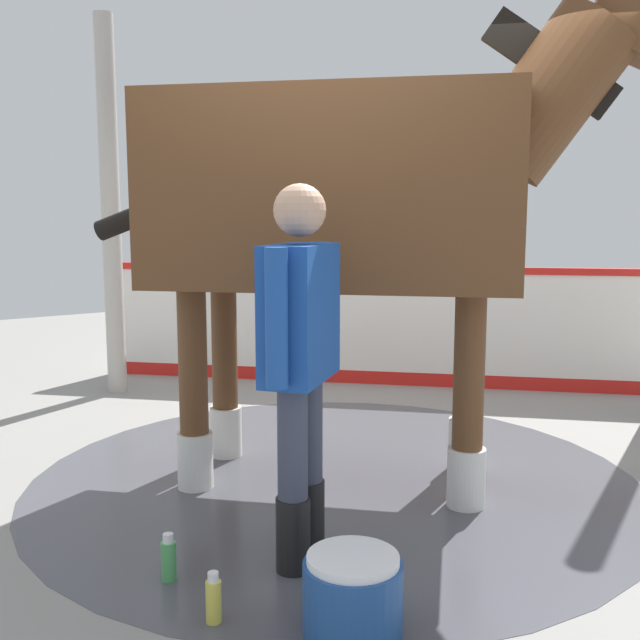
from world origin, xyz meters
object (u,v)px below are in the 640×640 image
(horse, at_px, (355,197))
(bottle_shampoo, at_px, (214,600))
(handler, at_px, (300,350))
(wash_bucket, at_px, (353,594))
(bottle_spray, at_px, (169,559))

(horse, height_order, bottle_shampoo, horse)
(handler, distance_m, wash_bucket, 1.01)
(horse, relative_size, handler, 1.66)
(bottle_shampoo, relative_size, bottle_spray, 0.98)
(horse, relative_size, bottle_spray, 13.37)
(bottle_shampoo, distance_m, bottle_spray, 0.40)
(handler, height_order, bottle_spray, handler)
(horse, distance_m, bottle_shampoo, 2.24)
(handler, xyz_separation_m, bottle_shampoo, (0.24, -0.55, -0.86))
(handler, xyz_separation_m, bottle_spray, (-0.16, -0.56, -0.86))
(bottle_shampoo, height_order, bottle_spray, bottle_spray)
(horse, bearing_deg, bottle_shampoo, -101.06)
(horse, xyz_separation_m, wash_bucket, (1.26, -0.96, -1.48))
(bottle_shampoo, bearing_deg, handler, 113.74)
(handler, distance_m, bottle_spray, 1.04)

